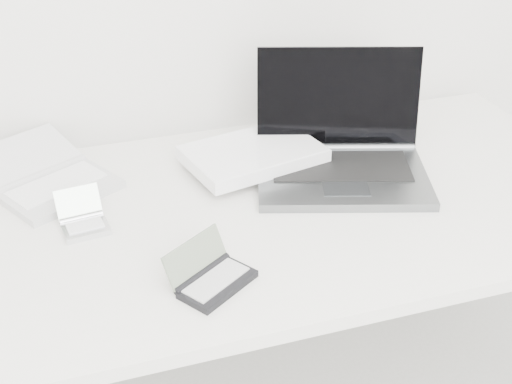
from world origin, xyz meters
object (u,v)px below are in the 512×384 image
object	(u,v)px
netbook_open_white	(50,180)
palmtop_charcoal	(211,277)
laptop_large	(307,154)
desk	(263,222)

from	to	relation	value
netbook_open_white	palmtop_charcoal	xyz separation A→B (m)	(0.26, -0.46, -0.00)
laptop_large	desk	bearing A→B (deg)	-124.22
laptop_large	netbook_open_white	xyz separation A→B (m)	(-0.59, 0.11, -0.03)
laptop_large	netbook_open_white	bearing A→B (deg)	-173.03
desk	palmtop_charcoal	bearing A→B (deg)	-127.41
laptop_large	palmtop_charcoal	world-z (taller)	laptop_large
desk	laptop_large	world-z (taller)	laptop_large
laptop_large	netbook_open_white	world-z (taller)	laptop_large
netbook_open_white	laptop_large	bearing A→B (deg)	-38.58
netbook_open_white	palmtop_charcoal	distance (m)	0.53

